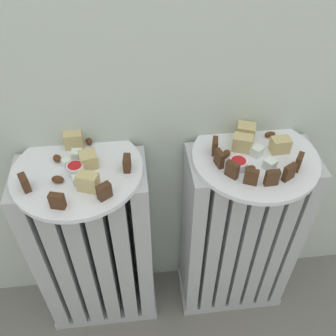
% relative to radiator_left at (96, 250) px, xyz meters
% --- Properties ---
extents(radiator_left, '(0.34, 0.17, 0.63)m').
position_rel_radiator_left_xyz_m(radiator_left, '(0.00, 0.00, 0.00)').
color(radiator_left, '#B2B2B7').
rests_on(radiator_left, ground_plane).
extents(radiator_right, '(0.34, 0.17, 0.63)m').
position_rel_radiator_left_xyz_m(radiator_right, '(0.43, 0.00, -0.00)').
color(radiator_right, '#B2B2B7').
rests_on(radiator_right, ground_plane).
extents(plate_left, '(0.31, 0.31, 0.01)m').
position_rel_radiator_left_xyz_m(plate_left, '(-0.00, 0.00, 0.32)').
color(plate_left, white).
rests_on(plate_left, radiator_left).
extents(plate_right, '(0.31, 0.31, 0.01)m').
position_rel_radiator_left_xyz_m(plate_right, '(0.43, 0.00, 0.32)').
color(plate_right, white).
rests_on(plate_right, radiator_right).
extents(dark_cake_slice_left_0, '(0.03, 0.03, 0.04)m').
position_rel_radiator_left_xyz_m(dark_cake_slice_left_0, '(-0.11, -0.05, 0.35)').
color(dark_cake_slice_left_0, '#472B19').
rests_on(dark_cake_slice_left_0, plate_left).
extents(dark_cake_slice_left_1, '(0.03, 0.02, 0.04)m').
position_rel_radiator_left_xyz_m(dark_cake_slice_left_1, '(-0.03, -0.11, 0.35)').
color(dark_cake_slice_left_1, '#472B19').
rests_on(dark_cake_slice_left_1, plate_left).
extents(dark_cake_slice_left_2, '(0.03, 0.03, 0.04)m').
position_rel_radiator_left_xyz_m(dark_cake_slice_left_2, '(0.07, -0.10, 0.35)').
color(dark_cake_slice_left_2, '#472B19').
rests_on(dark_cake_slice_left_2, plate_left).
extents(dark_cake_slice_left_3, '(0.02, 0.03, 0.04)m').
position_rel_radiator_left_xyz_m(dark_cake_slice_left_3, '(0.12, -0.01, 0.35)').
color(dark_cake_slice_left_3, '#472B19').
rests_on(dark_cake_slice_left_3, plate_left).
extents(marble_cake_slice_left_0, '(0.05, 0.05, 0.04)m').
position_rel_radiator_left_xyz_m(marble_cake_slice_left_0, '(0.03, 0.01, 0.35)').
color(marble_cake_slice_left_0, tan).
rests_on(marble_cake_slice_left_0, plate_left).
extents(marble_cake_slice_left_1, '(0.05, 0.04, 0.04)m').
position_rel_radiator_left_xyz_m(marble_cake_slice_left_1, '(0.03, -0.07, 0.35)').
color(marble_cake_slice_left_1, tan).
rests_on(marble_cake_slice_left_1, plate_left).
extents(marble_cake_slice_left_2, '(0.04, 0.03, 0.04)m').
position_rel_radiator_left_xyz_m(marble_cake_slice_left_2, '(-0.01, 0.08, 0.35)').
color(marble_cake_slice_left_2, tan).
rests_on(marble_cake_slice_left_2, plate_left).
extents(turkish_delight_left_0, '(0.03, 0.03, 0.02)m').
position_rel_radiator_left_xyz_m(turkish_delight_left_0, '(-0.00, 0.04, 0.34)').
color(turkish_delight_left_0, white).
rests_on(turkish_delight_left_0, plate_left).
extents(turkish_delight_left_1, '(0.03, 0.03, 0.02)m').
position_rel_radiator_left_xyz_m(turkish_delight_left_1, '(-0.02, 0.01, 0.34)').
color(turkish_delight_left_1, white).
rests_on(turkish_delight_left_1, plate_left).
extents(turkish_delight_left_2, '(0.02, 0.02, 0.02)m').
position_rel_radiator_left_xyz_m(turkish_delight_left_2, '(0.00, -0.05, 0.34)').
color(turkish_delight_left_2, white).
rests_on(turkish_delight_left_2, plate_left).
extents(medjool_date_left_0, '(0.02, 0.03, 0.02)m').
position_rel_radiator_left_xyz_m(medjool_date_left_0, '(0.03, 0.09, 0.34)').
color(medjool_date_left_0, '#4C2814').
rests_on(medjool_date_left_0, plate_left).
extents(medjool_date_left_1, '(0.03, 0.02, 0.02)m').
position_rel_radiator_left_xyz_m(medjool_date_left_1, '(-0.04, -0.04, 0.34)').
color(medjool_date_left_1, '#4C2814').
rests_on(medjool_date_left_1, plate_left).
extents(medjool_date_left_2, '(0.03, 0.03, 0.02)m').
position_rel_radiator_left_xyz_m(medjool_date_left_2, '(-0.05, 0.03, 0.34)').
color(medjool_date_left_2, '#4C2814').
rests_on(medjool_date_left_2, plate_left).
extents(jam_bowl_left, '(0.04, 0.04, 0.03)m').
position_rel_radiator_left_xyz_m(jam_bowl_left, '(-0.00, -0.02, 0.35)').
color(jam_bowl_left, white).
rests_on(jam_bowl_left, plate_left).
extents(dark_cake_slice_right_0, '(0.02, 0.03, 0.04)m').
position_rel_radiator_left_xyz_m(dark_cake_slice_right_0, '(0.33, 0.02, 0.35)').
color(dark_cake_slice_right_0, '#472B19').
rests_on(dark_cake_slice_right_0, plate_right).
extents(dark_cake_slice_right_1, '(0.02, 0.03, 0.04)m').
position_rel_radiator_left_xyz_m(dark_cake_slice_right_1, '(0.33, -0.02, 0.35)').
color(dark_cake_slice_right_1, '#472B19').
rests_on(dark_cake_slice_right_1, plate_right).
extents(dark_cake_slice_right_2, '(0.03, 0.03, 0.04)m').
position_rel_radiator_left_xyz_m(dark_cake_slice_right_2, '(0.35, -0.06, 0.35)').
color(dark_cake_slice_right_2, '#472B19').
rests_on(dark_cake_slice_right_2, plate_right).
extents(dark_cake_slice_right_3, '(0.03, 0.02, 0.04)m').
position_rel_radiator_left_xyz_m(dark_cake_slice_right_3, '(0.39, -0.09, 0.35)').
color(dark_cake_slice_right_3, '#472B19').
rests_on(dark_cake_slice_right_3, plate_right).
extents(dark_cake_slice_right_4, '(0.03, 0.01, 0.04)m').
position_rel_radiator_left_xyz_m(dark_cake_slice_right_4, '(0.43, -0.10, 0.35)').
color(dark_cake_slice_right_4, '#472B19').
rests_on(dark_cake_slice_right_4, plate_right).
extents(dark_cake_slice_right_5, '(0.03, 0.03, 0.04)m').
position_rel_radiator_left_xyz_m(dark_cake_slice_right_5, '(0.48, -0.09, 0.35)').
color(dark_cake_slice_right_5, '#472B19').
rests_on(dark_cake_slice_right_5, plate_right).
extents(dark_cake_slice_right_6, '(0.03, 0.03, 0.04)m').
position_rel_radiator_left_xyz_m(dark_cake_slice_right_6, '(0.51, -0.06, 0.35)').
color(dark_cake_slice_right_6, '#472B19').
rests_on(dark_cake_slice_right_6, plate_right).
extents(marble_cake_slice_right_0, '(0.05, 0.03, 0.04)m').
position_rel_radiator_left_xyz_m(marble_cake_slice_right_0, '(0.49, 0.01, 0.35)').
color(marble_cake_slice_right_0, tan).
rests_on(marble_cake_slice_right_0, plate_right).
extents(marble_cake_slice_right_1, '(0.06, 0.05, 0.04)m').
position_rel_radiator_left_xyz_m(marble_cake_slice_right_1, '(0.40, 0.03, 0.35)').
color(marble_cake_slice_right_1, tan).
rests_on(marble_cake_slice_right_1, plate_right).
extents(marble_cake_slice_right_2, '(0.05, 0.05, 0.04)m').
position_rel_radiator_left_xyz_m(marble_cake_slice_right_2, '(0.42, 0.07, 0.35)').
color(marble_cake_slice_right_2, tan).
rests_on(marble_cake_slice_right_2, plate_right).
extents(turkish_delight_right_0, '(0.03, 0.03, 0.02)m').
position_rel_radiator_left_xyz_m(turkish_delight_right_0, '(0.43, 0.00, 0.34)').
color(turkish_delight_right_0, white).
rests_on(turkish_delight_right_0, plate_right).
extents(turkish_delight_right_1, '(0.03, 0.03, 0.02)m').
position_rel_radiator_left_xyz_m(turkish_delight_right_1, '(0.45, -0.05, 0.34)').
color(turkish_delight_right_1, white).
rests_on(turkish_delight_right_1, plate_right).
extents(medjool_date_right_0, '(0.03, 0.02, 0.02)m').
position_rel_radiator_left_xyz_m(medjool_date_right_0, '(0.40, -0.05, 0.34)').
color(medjool_date_right_0, '#4C2814').
rests_on(medjool_date_right_0, plate_right).
extents(medjool_date_right_1, '(0.03, 0.03, 0.02)m').
position_rel_radiator_left_xyz_m(medjool_date_right_1, '(0.36, 0.00, 0.34)').
color(medjool_date_right_1, '#4C2814').
rests_on(medjool_date_right_1, plate_right).
extents(medjool_date_right_2, '(0.03, 0.02, 0.01)m').
position_rel_radiator_left_xyz_m(medjool_date_right_2, '(0.49, 0.07, 0.34)').
color(medjool_date_right_2, '#4C2814').
rests_on(medjool_date_right_2, plate_right).
extents(jam_bowl_right, '(0.04, 0.04, 0.02)m').
position_rel_radiator_left_xyz_m(jam_bowl_right, '(0.38, -0.04, 0.34)').
color(jam_bowl_right, white).
rests_on(jam_bowl_right, plate_right).
extents(fork, '(0.02, 0.11, 0.00)m').
position_rel_radiator_left_xyz_m(fork, '(0.03, 0.02, 0.33)').
color(fork, silver).
rests_on(fork, plate_left).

